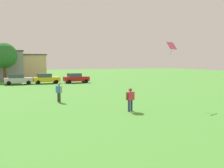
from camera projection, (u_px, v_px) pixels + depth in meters
ground_plane at (27, 91)px, 30.60m from camera, size 160.00×160.00×0.00m
adult_bystander at (130, 98)px, 18.15m from camera, size 0.81×0.46×1.75m
bystander_near_trees at (59, 91)px, 22.34m from camera, size 0.50×0.80×1.76m
kite at (172, 47)px, 20.55m from camera, size 1.09×0.76×1.06m
parked_car_silver_1 at (18, 79)px, 39.39m from camera, size 4.30×2.02×1.68m
parked_car_yellow_2 at (46, 78)px, 41.06m from camera, size 4.30×2.02×1.68m
parked_car_red_3 at (76, 78)px, 42.42m from camera, size 4.30×2.02×1.68m
tree_far_right at (4, 55)px, 44.29m from camera, size 4.55×4.55×7.09m
house_left at (0, 65)px, 49.97m from camera, size 8.81×8.77×5.91m
house_right at (20, 67)px, 51.58m from camera, size 10.12×6.87×5.23m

